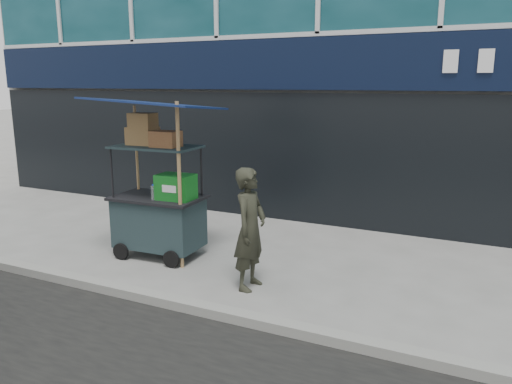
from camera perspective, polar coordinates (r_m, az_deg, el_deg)
The scene contains 4 objects.
ground at distance 6.09m, azimuth -5.95°, elevation -12.74°, with size 80.00×80.00×0.00m, color slate.
curb at distance 5.92m, azimuth -7.00°, elevation -12.93°, with size 80.00×0.18×0.12m, color gray.
vendor_cart at distance 7.56m, azimuth -11.02°, elevation -1.15°, with size 1.83×1.33×2.39m.
vendor_man at distance 6.29m, azimuth -0.68°, elevation -4.24°, with size 0.57×0.37×1.56m, color #27281D.
Camera 1 is at (2.93, -4.68, 2.59)m, focal length 35.00 mm.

